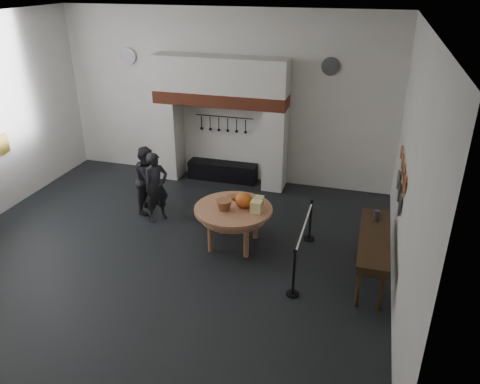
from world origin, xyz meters
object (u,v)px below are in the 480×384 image
(visitor_near, at_px, (156,187))
(barrier_post_near, at_px, (294,274))
(iron_range, at_px, (223,171))
(side_table, at_px, (375,237))
(work_table, at_px, (233,209))
(barrier_post_far, at_px, (310,221))
(visitor_far, at_px, (148,179))

(visitor_near, relative_size, barrier_post_near, 1.83)
(iron_range, relative_size, side_table, 0.86)
(work_table, bearing_deg, iron_range, 111.80)
(visitor_near, distance_m, barrier_post_near, 4.05)
(visitor_near, bearing_deg, barrier_post_far, -53.40)
(work_table, xyz_separation_m, visitor_far, (-2.41, 0.98, -0.03))
(iron_range, bearing_deg, barrier_post_far, -42.26)
(visitor_far, xyz_separation_m, barrier_post_far, (3.93, -0.34, -0.36))
(iron_range, height_order, visitor_far, visitor_far)
(iron_range, relative_size, visitor_far, 1.18)
(work_table, xyz_separation_m, visitor_near, (-2.01, 0.58, -0.02))
(iron_range, xyz_separation_m, visitor_far, (-1.14, -2.20, 0.56))
(visitor_near, height_order, barrier_post_near, visitor_near)
(visitor_far, distance_m, barrier_post_near, 4.59)
(side_table, bearing_deg, visitor_far, 165.11)
(iron_range, distance_m, visitor_near, 2.76)
(visitor_near, xyz_separation_m, barrier_post_near, (3.53, -1.94, -0.37))
(side_table, relative_size, barrier_post_near, 2.44)
(visitor_near, relative_size, visitor_far, 1.02)
(barrier_post_near, bearing_deg, work_table, 138.25)
(iron_range, distance_m, work_table, 3.48)
(work_table, distance_m, side_table, 2.86)
(work_table, distance_m, visitor_near, 2.10)
(barrier_post_near, xyz_separation_m, barrier_post_far, (0.00, 2.00, 0.00))
(work_table, xyz_separation_m, barrier_post_near, (1.52, -1.36, -0.39))
(iron_range, distance_m, side_table, 5.48)
(visitor_far, relative_size, barrier_post_near, 1.79)
(visitor_near, relative_size, barrier_post_far, 1.83)
(iron_range, height_order, barrier_post_far, barrier_post_far)
(iron_range, bearing_deg, visitor_far, -117.41)
(iron_range, relative_size, work_table, 1.17)
(visitor_near, bearing_deg, barrier_post_near, -83.16)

